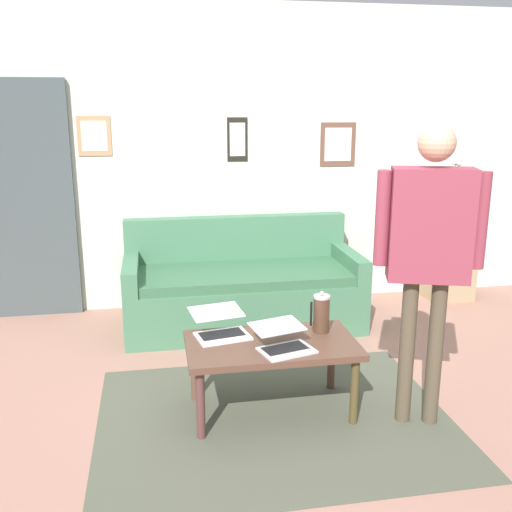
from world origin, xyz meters
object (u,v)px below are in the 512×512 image
(french_press, at_px, (321,313))
(flower_vase, at_px, (456,192))
(interior_door, at_px, (25,202))
(side_shelf, at_px, (450,256))
(couch, at_px, (242,289))
(laptop_center, at_px, (283,342))
(person_standing, at_px, (429,239))
(coffee_table, at_px, (272,351))
(laptop_left, at_px, (220,327))

(french_press, height_order, flower_vase, flower_vase)
(interior_door, bearing_deg, side_shelf, 176.68)
(couch, xyz_separation_m, french_press, (-0.28, 1.40, 0.27))
(laptop_center, distance_m, person_standing, 1.01)
(french_press, bearing_deg, couch, -78.50)
(coffee_table, distance_m, person_standing, 1.12)
(coffee_table, xyz_separation_m, laptop_left, (0.29, -0.18, 0.10))
(couch, distance_m, laptop_center, 1.63)
(couch, height_order, person_standing, person_standing)
(interior_door, distance_m, laptop_left, 2.43)
(interior_door, distance_m, couch, 2.01)
(couch, relative_size, laptop_center, 4.96)
(coffee_table, xyz_separation_m, flower_vase, (-2.13, -1.83, 0.64))
(laptop_left, xyz_separation_m, french_press, (-0.62, 0.06, 0.07))
(laptop_center, bearing_deg, person_standing, 168.61)
(person_standing, bearing_deg, interior_door, -41.93)
(couch, bearing_deg, interior_door, -16.78)
(person_standing, bearing_deg, laptop_left, -21.43)
(coffee_table, relative_size, laptop_center, 2.59)
(interior_door, bearing_deg, couch, 163.22)
(laptop_center, xyz_separation_m, french_press, (-0.29, -0.22, 0.08))
(laptop_center, distance_m, flower_vase, 2.89)
(coffee_table, height_order, side_shelf, side_shelf)
(couch, relative_size, person_standing, 1.12)
(interior_door, distance_m, laptop_center, 2.85)
(side_shelf, xyz_separation_m, flower_vase, (0.00, -0.00, 0.61))
(interior_door, relative_size, couch, 1.05)
(laptop_left, relative_size, laptop_center, 1.03)
(laptop_left, bearing_deg, flower_vase, -145.63)
(side_shelf, bearing_deg, couch, 8.71)
(coffee_table, bearing_deg, side_shelf, -139.36)
(french_press, relative_size, flower_vase, 0.55)
(coffee_table, bearing_deg, french_press, -161.67)
(french_press, bearing_deg, flower_vase, -136.23)
(coffee_table, xyz_separation_m, person_standing, (-0.83, 0.26, 0.71))
(laptop_center, relative_size, flower_vase, 0.81)
(flower_vase, xyz_separation_m, person_standing, (1.30, 2.09, 0.07))
(couch, distance_m, person_standing, 2.10)
(interior_door, bearing_deg, laptop_left, 127.88)
(interior_door, height_order, person_standing, interior_door)
(laptop_center, bearing_deg, couch, -90.27)
(side_shelf, xyz_separation_m, person_standing, (1.30, 2.09, 0.69))
(laptop_left, height_order, french_press, french_press)
(flower_vase, bearing_deg, couch, 8.72)
(laptop_center, relative_size, french_press, 1.48)
(french_press, bearing_deg, coffee_table, 18.33)
(interior_door, bearing_deg, laptop_center, 129.73)
(interior_door, xyz_separation_m, couch, (-1.80, 0.54, -0.72))
(french_press, bearing_deg, laptop_center, 36.69)
(flower_vase, bearing_deg, french_press, 43.77)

